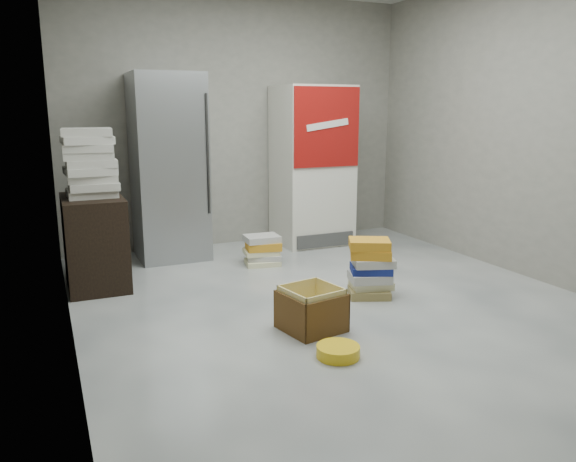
% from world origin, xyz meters
% --- Properties ---
extents(ground, '(5.00, 5.00, 0.00)m').
position_xyz_m(ground, '(0.00, 0.00, 0.00)').
color(ground, silver).
rests_on(ground, ground).
extents(room_shell, '(4.04, 5.04, 2.82)m').
position_xyz_m(room_shell, '(0.00, 0.00, 1.80)').
color(room_shell, gray).
rests_on(room_shell, ground).
extents(steel_fridge, '(0.70, 0.72, 1.90)m').
position_xyz_m(steel_fridge, '(-0.90, 2.13, 0.95)').
color(steel_fridge, '#B0B3B9').
rests_on(steel_fridge, ground).
extents(coke_cooler, '(0.80, 0.73, 1.80)m').
position_xyz_m(coke_cooler, '(0.75, 2.12, 0.90)').
color(coke_cooler, silver).
rests_on(coke_cooler, ground).
extents(wood_shelf, '(0.50, 0.80, 0.80)m').
position_xyz_m(wood_shelf, '(-1.73, 1.40, 0.40)').
color(wood_shelf, black).
rests_on(wood_shelf, ground).
extents(supply_box_stack, '(0.45, 0.45, 0.58)m').
position_xyz_m(supply_box_stack, '(-1.72, 1.40, 1.09)').
color(supply_box_stack, silver).
rests_on(supply_box_stack, wood_shelf).
extents(phonebook_stack_main, '(0.43, 0.40, 0.49)m').
position_xyz_m(phonebook_stack_main, '(0.34, 0.17, 0.24)').
color(phonebook_stack_main, olive).
rests_on(phonebook_stack_main, ground).
extents(phonebook_stack_side, '(0.42, 0.36, 0.30)m').
position_xyz_m(phonebook_stack_side, '(-0.13, 1.46, 0.15)').
color(phonebook_stack_side, beige).
rests_on(phonebook_stack_side, ground).
extents(cardboard_box, '(0.46, 0.46, 0.31)m').
position_xyz_m(cardboard_box, '(-0.43, -0.29, 0.13)').
color(cardboard_box, yellow).
rests_on(cardboard_box, ground).
extents(bucket_lid, '(0.28, 0.28, 0.07)m').
position_xyz_m(bucket_lid, '(-0.47, -0.77, 0.04)').
color(bucket_lid, yellow).
rests_on(bucket_lid, ground).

